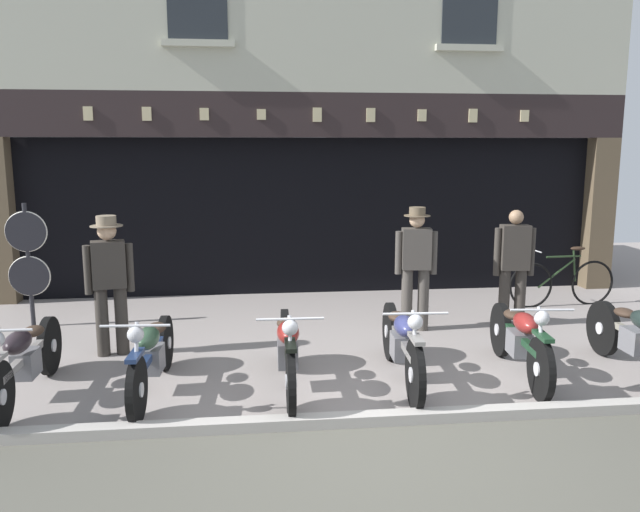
{
  "coord_description": "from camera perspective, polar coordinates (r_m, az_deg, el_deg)",
  "views": [
    {
      "loc": [
        -1.08,
        -5.18,
        2.46
      ],
      "look_at": [
        -0.19,
        2.7,
        1.08
      ],
      "focal_mm": 35.52,
      "sensor_mm": 36.0,
      "label": 1
    }
  ],
  "objects": [
    {
      "name": "leaning_bicycle",
      "position": [
        10.54,
        21.01,
        -2.19
      ],
      "size": [
        1.76,
        0.5,
        0.95
      ],
      "rotation": [
        0.0,
        0.0,
        1.64
      ],
      "color": "black",
      "rests_on": "ground"
    },
    {
      "name": "motorcycle_left",
      "position": [
        6.61,
        -14.94,
        -8.55
      ],
      "size": [
        0.62,
        1.99,
        0.9
      ],
      "rotation": [
        0.0,
        0.0,
        3.09
      ],
      "color": "black",
      "rests_on": "ground"
    },
    {
      "name": "salesman_left",
      "position": [
        7.83,
        -18.44,
        -1.88
      ],
      "size": [
        0.55,
        0.37,
        1.67
      ],
      "rotation": [
        0.0,
        0.0,
        3.37
      ],
      "color": "#38332D",
      "rests_on": "ground"
    },
    {
      "name": "ground",
      "position": [
        5.0,
        7.33,
        -20.24
      ],
      "size": [
        22.38,
        22.0,
        0.18
      ],
      "color": "gray"
    },
    {
      "name": "motorcycle_right",
      "position": [
        7.71,
        26.62,
        -6.52
      ],
      "size": [
        0.62,
        1.96,
        0.93
      ],
      "rotation": [
        0.0,
        0.0,
        3.12
      ],
      "color": "black",
      "rests_on": "ground"
    },
    {
      "name": "motorcycle_center",
      "position": [
        6.74,
        7.39,
        -7.72
      ],
      "size": [
        0.62,
        2.1,
        0.93
      ],
      "rotation": [
        0.0,
        0.0,
        3.09
      ],
      "color": "black",
      "rests_on": "ground"
    },
    {
      "name": "advert_board_near",
      "position": [
        10.94,
        7.99,
        5.87
      ],
      "size": [
        0.78,
        0.03,
        0.94
      ],
      "color": "silver"
    },
    {
      "name": "motorcycle_center_right",
      "position": [
        7.18,
        17.57,
        -7.12
      ],
      "size": [
        0.62,
        1.98,
        0.91
      ],
      "rotation": [
        0.0,
        0.0,
        3.04
      ],
      "color": "black",
      "rests_on": "ground"
    },
    {
      "name": "motorcycle_far_left",
      "position": [
        6.85,
        -25.05,
        -8.41
      ],
      "size": [
        0.62,
        2.08,
        0.92
      ],
      "rotation": [
        0.0,
        0.0,
        3.14
      ],
      "color": "black",
      "rests_on": "ground"
    },
    {
      "name": "motorcycle_center_left",
      "position": [
        6.49,
        -2.94,
        -8.39
      ],
      "size": [
        0.62,
        2.0,
        0.92
      ],
      "rotation": [
        0.0,
        0.0,
        3.12
      ],
      "color": "black",
      "rests_on": "ground"
    },
    {
      "name": "shopkeeper_center",
      "position": [
        8.54,
        8.64,
        -0.58
      ],
      "size": [
        0.56,
        0.35,
        1.67
      ],
      "rotation": [
        0.0,
        0.0,
        3.02
      ],
      "color": "#47423D",
      "rests_on": "ground"
    },
    {
      "name": "tyre_sign_pole",
      "position": [
        9.44,
        -24.82,
        0.03
      ],
      "size": [
        0.56,
        0.06,
        1.71
      ],
      "color": "#232328",
      "rests_on": "ground"
    },
    {
      "name": "shop_facade",
      "position": [
        12.26,
        -1.4,
        6.34
      ],
      "size": [
        10.68,
        4.42,
        6.28
      ],
      "color": "black",
      "rests_on": "ground"
    },
    {
      "name": "salesman_right",
      "position": [
        9.04,
        17.06,
        -0.6
      ],
      "size": [
        0.56,
        0.26,
        1.61
      ],
      "rotation": [
        0.0,
        0.0,
        3.05
      ],
      "color": "#38332D",
      "rests_on": "ground"
    }
  ]
}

